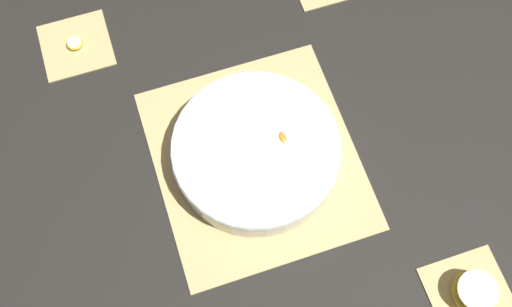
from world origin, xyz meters
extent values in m
plane|color=black|center=(0.00, 0.00, 0.00)|extent=(6.00, 6.00, 0.00)
cube|color=#D6B775|center=(0.00, 0.00, 0.00)|extent=(0.40, 0.36, 0.01)
cube|color=#4C381E|center=(-0.16, 0.00, 0.00)|extent=(0.01, 0.36, 0.00)
cube|color=#4C381E|center=(-0.12, 0.00, 0.00)|extent=(0.01, 0.36, 0.00)
cube|color=#4C381E|center=(-0.08, 0.00, 0.00)|extent=(0.01, 0.36, 0.00)
cube|color=#4C381E|center=(-0.04, 0.00, 0.00)|extent=(0.01, 0.36, 0.00)
cube|color=#4C381E|center=(0.00, 0.00, 0.00)|extent=(0.01, 0.36, 0.00)
cube|color=#4C381E|center=(0.04, 0.00, 0.00)|extent=(0.01, 0.36, 0.00)
cube|color=#4C381E|center=(0.08, 0.00, 0.00)|extent=(0.01, 0.36, 0.00)
cube|color=#4C381E|center=(0.12, 0.00, 0.00)|extent=(0.01, 0.36, 0.00)
cube|color=#4C381E|center=(0.16, 0.00, 0.00)|extent=(0.01, 0.36, 0.00)
cube|color=#D6B775|center=(-0.35, -0.27, 0.00)|extent=(0.14, 0.14, 0.01)
cube|color=#4C381E|center=(-0.39, -0.27, 0.00)|extent=(0.00, 0.13, 0.00)
cube|color=#4C381E|center=(-0.36, -0.27, 0.00)|extent=(0.00, 0.13, 0.00)
cube|color=#4C381E|center=(-0.33, -0.27, 0.00)|extent=(0.00, 0.13, 0.00)
cube|color=#4C381E|center=(-0.31, -0.27, 0.00)|extent=(0.00, 0.13, 0.00)
cube|color=#D6B775|center=(0.35, 0.27, 0.00)|extent=(0.14, 0.14, 0.01)
cube|color=#4C381E|center=(0.31, 0.27, 0.00)|extent=(0.00, 0.13, 0.00)
cube|color=#4C381E|center=(0.33, 0.27, 0.00)|extent=(0.00, 0.13, 0.00)
cube|color=#4C381E|center=(0.36, 0.27, 0.00)|extent=(0.00, 0.13, 0.00)
cylinder|color=silver|center=(0.00, 0.00, 0.04)|extent=(0.30, 0.30, 0.06)
torus|color=silver|center=(0.00, 0.00, 0.06)|extent=(0.30, 0.30, 0.01)
cylinder|color=#F4EABC|center=(0.10, -0.01, 0.03)|extent=(0.03, 0.03, 0.01)
cylinder|color=#F4EABC|center=(0.01, 0.02, 0.04)|extent=(0.03, 0.03, 0.01)
cylinder|color=#F4EABC|center=(0.07, 0.00, 0.03)|extent=(0.03, 0.03, 0.01)
cylinder|color=#F4EABC|center=(0.09, 0.01, 0.06)|extent=(0.03, 0.03, 0.01)
cylinder|color=#F4EABC|center=(0.06, -0.09, 0.06)|extent=(0.03, 0.03, 0.01)
cylinder|color=#F4EABC|center=(-0.06, 0.09, 0.06)|extent=(0.03, 0.03, 0.01)
cylinder|color=#F4EABC|center=(0.05, -0.08, 0.04)|extent=(0.03, 0.03, 0.01)
cylinder|color=#F4EABC|center=(0.03, -0.05, 0.02)|extent=(0.03, 0.03, 0.01)
cylinder|color=#F4EABC|center=(-0.08, 0.04, 0.05)|extent=(0.03, 0.03, 0.01)
cylinder|color=#F4EABC|center=(-0.11, 0.01, 0.05)|extent=(0.03, 0.03, 0.01)
cube|color=#EFEACC|center=(0.03, 0.12, 0.05)|extent=(0.03, 0.03, 0.03)
cube|color=#EFEACC|center=(0.02, -0.10, 0.02)|extent=(0.03, 0.03, 0.03)
cube|color=#EFEACC|center=(-0.03, -0.09, 0.05)|extent=(0.03, 0.03, 0.03)
cube|color=#EFEACC|center=(-0.07, -0.10, 0.03)|extent=(0.02, 0.02, 0.02)
cube|color=#EFEACC|center=(-0.05, 0.07, 0.02)|extent=(0.02, 0.02, 0.02)
cube|color=#EFEACC|center=(0.00, -0.01, 0.05)|extent=(0.03, 0.03, 0.03)
cube|color=#EFEACC|center=(-0.05, 0.01, 0.05)|extent=(0.03, 0.03, 0.03)
cube|color=#EFEACC|center=(-0.03, -0.10, 0.02)|extent=(0.03, 0.03, 0.03)
cube|color=#EFEACC|center=(-0.07, -0.01, 0.03)|extent=(0.02, 0.02, 0.02)
cube|color=#EFEACC|center=(-0.02, 0.09, 0.05)|extent=(0.03, 0.03, 0.03)
cube|color=#EFEACC|center=(0.09, 0.05, 0.02)|extent=(0.03, 0.03, 0.03)
cube|color=#EFEACC|center=(0.00, 0.10, 0.02)|extent=(0.02, 0.02, 0.02)
cube|color=#EFEACC|center=(0.08, 0.05, 0.05)|extent=(0.02, 0.02, 0.02)
cube|color=#EFEACC|center=(-0.03, -0.03, 0.05)|extent=(0.03, 0.03, 0.03)
ellipsoid|color=orange|center=(-0.10, 0.06, 0.05)|extent=(0.03, 0.01, 0.01)
ellipsoid|color=orange|center=(-0.07, -0.03, 0.05)|extent=(0.03, 0.02, 0.01)
ellipsoid|color=orange|center=(0.09, -0.06, 0.02)|extent=(0.03, 0.01, 0.01)
ellipsoid|color=#B2231E|center=(0.04, 0.03, 0.04)|extent=(0.03, 0.02, 0.01)
ellipsoid|color=#B2231E|center=(-0.10, 0.04, 0.03)|extent=(0.03, 0.02, 0.01)
ellipsoid|color=orange|center=(0.02, 0.05, 0.05)|extent=(0.03, 0.02, 0.01)
ellipsoid|color=orange|center=(0.00, 0.05, 0.06)|extent=(0.03, 0.02, 0.01)
ellipsoid|color=gold|center=(0.35, 0.27, 0.03)|extent=(0.07, 0.07, 0.04)
cylinder|color=#EFEACC|center=(0.35, 0.27, 0.05)|extent=(0.07, 0.07, 0.00)
cylinder|color=#F4EABC|center=(-0.35, -0.27, 0.01)|extent=(0.03, 0.03, 0.01)
torus|color=yellow|center=(-0.35, -0.27, 0.01)|extent=(0.03, 0.03, 0.01)
camera|label=1|loc=(0.39, -0.13, 1.03)|focal=42.00mm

